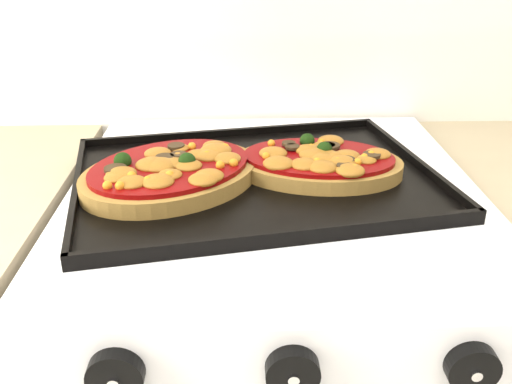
{
  "coord_description": "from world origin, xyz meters",
  "views": [
    {
      "loc": [
        -0.03,
        0.94,
        1.25
      ],
      "look_at": [
        -0.01,
        1.64,
        0.92
      ],
      "focal_mm": 40.0,
      "sensor_mm": 36.0,
      "label": 1
    }
  ],
  "objects": [
    {
      "name": "knob_right",
      "position": [
        0.19,
        1.37,
        0.85
      ],
      "size": [
        0.05,
        0.02,
        0.05
      ],
      "primitive_type": "cylinder",
      "rotation": [
        1.57,
        0.0,
        0.0
      ],
      "color": "black",
      "rests_on": "control_panel"
    },
    {
      "name": "pizza_left",
      "position": [
        -0.13,
        1.68,
        0.94
      ],
      "size": [
        0.33,
        0.32,
        0.04
      ],
      "primitive_type": null,
      "rotation": [
        0.0,
        0.0,
        0.65
      ],
      "color": "#A67E39",
      "rests_on": "baking_tray"
    },
    {
      "name": "control_panel",
      "position": [
        0.01,
        1.39,
        0.85
      ],
      "size": [
        0.6,
        0.02,
        0.09
      ],
      "primitive_type": "cube",
      "color": "white",
      "rests_on": "stove"
    },
    {
      "name": "baking_tray",
      "position": [
        -0.01,
        1.69,
        0.92
      ],
      "size": [
        0.57,
        0.46,
        0.02
      ],
      "primitive_type": "cube",
      "rotation": [
        0.0,
        0.0,
        0.18
      ],
      "color": "black",
      "rests_on": "stove"
    },
    {
      "name": "knob_center",
      "position": [
        0.02,
        1.37,
        0.85
      ],
      "size": [
        0.05,
        0.02,
        0.05
      ],
      "primitive_type": "cylinder",
      "rotation": [
        1.57,
        0.0,
        0.0
      ],
      "color": "black",
      "rests_on": "control_panel"
    },
    {
      "name": "knob_left",
      "position": [
        -0.16,
        1.37,
        0.85
      ],
      "size": [
        0.06,
        0.02,
        0.06
      ],
      "primitive_type": "cylinder",
      "rotation": [
        1.57,
        0.0,
        0.0
      ],
      "color": "black",
      "rests_on": "control_panel"
    },
    {
      "name": "pizza_right",
      "position": [
        0.08,
        1.71,
        0.94
      ],
      "size": [
        0.27,
        0.2,
        0.04
      ],
      "primitive_type": null,
      "rotation": [
        0.0,
        0.0,
        -0.16
      ],
      "color": "#A67E39",
      "rests_on": "baking_tray"
    }
  ]
}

